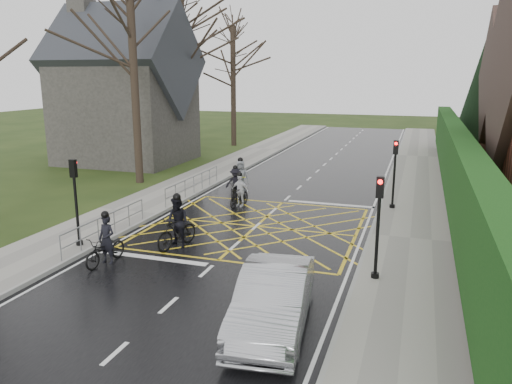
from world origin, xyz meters
The scene contains 22 objects.
ground centered at (0.00, 0.00, 0.00)m, with size 120.00×120.00×0.00m, color #1E3010.
road centered at (0.00, 0.00, 0.01)m, with size 9.00×80.00×0.01m, color black.
sidewalk_right centered at (6.00, 0.00, 0.07)m, with size 3.00×80.00×0.15m, color gray.
sidewalk_left centered at (-6.00, 0.00, 0.07)m, with size 3.00×80.00×0.15m, color gray.
stone_wall centered at (7.75, 6.00, 0.35)m, with size 0.50×38.00×0.70m, color slate.
hedge centered at (7.75, 6.00, 2.10)m, with size 0.90×38.00×2.80m, color #113D10.
conifer centered at (10.75, 26.00, 4.99)m, with size 4.60×4.60×10.00m.
church centered at (-13.54, 12.00, 4.93)m, with size 8.80×7.80×11.00m.
tree_near centered at (-9.00, 6.00, 7.91)m, with size 9.24×9.24×11.44m.
tree_mid centered at (-10.00, 14.00, 8.63)m, with size 10.08×10.08×12.48m.
tree_far centered at (-9.30, 22.00, 7.19)m, with size 8.40×8.40×10.40m.
railing_south centered at (-4.65, -3.50, 0.78)m, with size 0.05×5.04×1.03m.
railing_north centered at (-4.65, 4.00, 0.79)m, with size 0.05×6.04×1.03m.
traffic_light_ne centered at (5.10, 4.20, 1.66)m, with size 0.24×0.31×3.21m.
traffic_light_se centered at (5.10, -4.20, 1.66)m, with size 0.24×0.31×3.21m.
traffic_light_sw centered at (-5.10, -4.50, 1.66)m, with size 0.24×0.31×3.21m.
cyclist_rear centered at (-3.36, -5.41, 0.57)m, with size 0.83×1.88×1.77m.
cyclist_back centered at (-1.88, -3.25, 0.75)m, with size 1.09×2.06×1.98m.
cyclist_mid centered at (-2.50, 4.23, 0.61)m, with size 1.08×1.79×1.66m.
cyclist_front centered at (-1.72, 2.73, 0.60)m, with size 0.93×1.69×1.64m.
cyclist_lead centered at (-2.54, 5.07, 0.67)m, with size 1.17×2.08×1.92m.
car centered at (2.99, -7.77, 0.75)m, with size 1.60×4.58×1.51m, color #AAACB1.
Camera 1 is at (6.08, -18.43, 6.03)m, focal length 35.00 mm.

